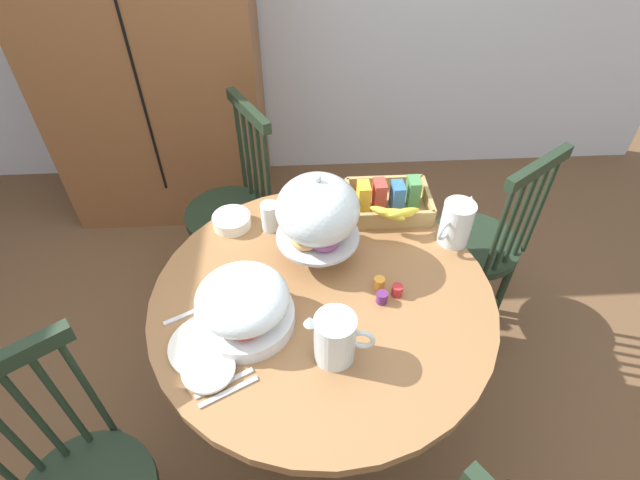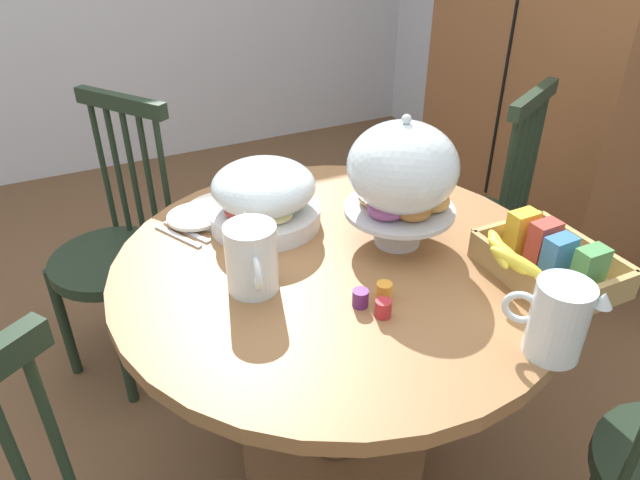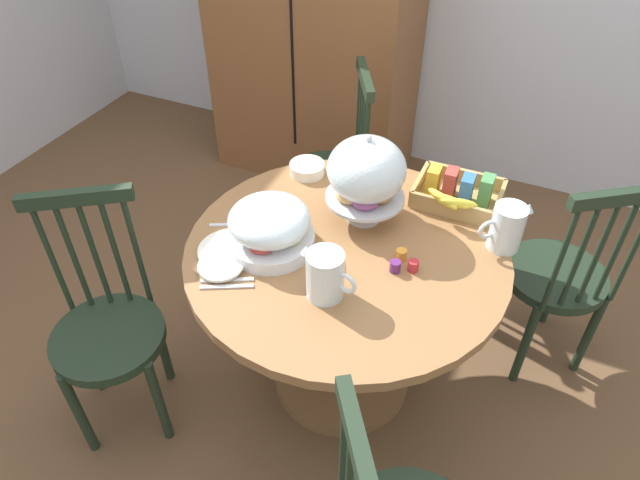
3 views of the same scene
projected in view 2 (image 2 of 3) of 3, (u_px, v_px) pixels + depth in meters
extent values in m
plane|color=brown|center=(312.00, 425.00, 1.94)|extent=(10.00, 10.00, 0.00)
cube|color=brown|center=(561.00, 40.00, 2.51)|extent=(1.10, 0.56, 1.90)
cube|color=black|center=(514.00, 23.00, 2.35)|extent=(0.01, 0.01, 1.52)
cylinder|color=olive|center=(337.00, 266.00, 1.46)|extent=(1.11, 1.11, 0.04)
cylinder|color=brown|center=(336.00, 365.00, 1.64)|extent=(0.14, 0.14, 0.63)
cylinder|color=brown|center=(334.00, 448.00, 1.83)|extent=(0.56, 0.56, 0.06)
cylinder|color=#1E2D1E|center=(601.00, 469.00, 1.54)|extent=(0.04, 0.04, 0.45)
cylinder|color=#1E2D1E|center=(466.00, 221.00, 2.19)|extent=(0.40, 0.40, 0.04)
cylinder|color=#1E2D1E|center=(442.00, 244.00, 2.48)|extent=(0.04, 0.04, 0.45)
cylinder|color=#1E2D1E|center=(410.00, 275.00, 2.29)|extent=(0.04, 0.04, 0.45)
cylinder|color=#1E2D1E|center=(506.00, 266.00, 2.34)|extent=(0.04, 0.04, 0.45)
cylinder|color=#1E2D1E|center=(478.00, 301.00, 2.15)|extent=(0.04, 0.04, 0.45)
cylinder|color=#1E2D1E|center=(533.00, 160.00, 2.08)|extent=(0.02, 0.02, 0.48)
cylinder|color=#1E2D1E|center=(527.00, 167.00, 2.03)|extent=(0.02, 0.02, 0.48)
cylinder|color=#1E2D1E|center=(519.00, 174.00, 1.99)|extent=(0.02, 0.02, 0.48)
cylinder|color=#1E2D1E|center=(512.00, 181.00, 1.94)|extent=(0.02, 0.02, 0.48)
cylinder|color=#1E2D1E|center=(504.00, 189.00, 1.89)|extent=(0.02, 0.02, 0.48)
cube|color=#1E2D1E|center=(534.00, 99.00, 1.85)|extent=(0.20, 0.33, 0.05)
cylinder|color=#1E2D1E|center=(111.00, 261.00, 1.96)|extent=(0.40, 0.40, 0.04)
cylinder|color=#1E2D1E|center=(64.00, 323.00, 2.04)|extent=(0.04, 0.04, 0.45)
cylinder|color=#1E2D1E|center=(123.00, 351.00, 1.92)|extent=(0.04, 0.04, 0.45)
cylinder|color=#1E2D1E|center=(124.00, 282.00, 2.24)|extent=(0.04, 0.04, 0.45)
cylinder|color=#1E2D1E|center=(180.00, 305.00, 2.13)|extent=(0.04, 0.04, 0.45)
cylinder|color=#1E2D1E|center=(104.00, 169.00, 2.01)|extent=(0.02, 0.02, 0.48)
cylinder|color=#1E2D1E|center=(119.00, 174.00, 1.98)|extent=(0.02, 0.02, 0.48)
cylinder|color=#1E2D1E|center=(134.00, 178.00, 1.96)|extent=(0.02, 0.02, 0.48)
cylinder|color=#1E2D1E|center=(150.00, 183.00, 1.93)|extent=(0.02, 0.02, 0.48)
cylinder|color=#1E2D1E|center=(166.00, 188.00, 1.90)|extent=(0.02, 0.02, 0.48)
cube|color=#1E2D1E|center=(120.00, 102.00, 1.82)|extent=(0.32, 0.23, 0.05)
cylinder|color=#1E2D1E|center=(61.00, 456.00, 1.02)|extent=(0.02, 0.02, 0.48)
cylinder|color=silver|center=(397.00, 239.00, 1.52)|extent=(0.12, 0.12, 0.02)
cylinder|color=silver|center=(398.00, 227.00, 1.50)|extent=(0.03, 0.03, 0.09)
cylinder|color=silver|center=(399.00, 209.00, 1.47)|extent=(0.28, 0.28, 0.01)
torus|color=#B27033|center=(412.00, 209.00, 1.42)|extent=(0.10, 0.10, 0.03)
torus|color=#D19347|center=(431.00, 201.00, 1.46)|extent=(0.10, 0.10, 0.03)
torus|color=#935628|center=(397.00, 188.00, 1.52)|extent=(0.10, 0.10, 0.03)
torus|color=tan|center=(377.00, 197.00, 1.48)|extent=(0.10, 0.10, 0.03)
torus|color=#994C84|center=(386.00, 208.00, 1.43)|extent=(0.10, 0.10, 0.03)
ellipsoid|color=silver|center=(403.00, 167.00, 1.41)|extent=(0.27, 0.27, 0.22)
sphere|color=silver|center=(407.00, 119.00, 1.35)|extent=(0.02, 0.02, 0.02)
cylinder|color=silver|center=(265.00, 216.00, 1.59)|extent=(0.30, 0.30, 0.05)
ellipsoid|color=beige|center=(276.00, 215.00, 1.52)|extent=(0.09, 0.09, 0.03)
ellipsoid|color=#8CBF59|center=(289.00, 200.00, 1.59)|extent=(0.09, 0.09, 0.03)
ellipsoid|color=#6B2D4C|center=(255.00, 194.00, 1.62)|extent=(0.09, 0.09, 0.03)
ellipsoid|color=#CC3D33|center=(241.00, 210.00, 1.54)|extent=(0.09, 0.09, 0.03)
ellipsoid|color=silver|center=(264.00, 186.00, 1.54)|extent=(0.28, 0.28, 0.13)
cylinder|color=silver|center=(558.00, 320.00, 1.13)|extent=(0.11, 0.11, 0.16)
cylinder|color=orange|center=(556.00, 330.00, 1.14)|extent=(0.10, 0.10, 0.11)
cone|color=silver|center=(604.00, 299.00, 1.07)|extent=(0.05, 0.05, 0.03)
torus|color=silver|center=(521.00, 307.00, 1.15)|extent=(0.06, 0.06, 0.07)
cylinder|color=silver|center=(252.00, 258.00, 1.31)|extent=(0.12, 0.12, 0.16)
cylinder|color=white|center=(252.00, 267.00, 1.32)|extent=(0.10, 0.10, 0.11)
cone|color=silver|center=(245.00, 217.00, 1.33)|extent=(0.04, 0.04, 0.03)
torus|color=silver|center=(257.00, 274.00, 1.24)|extent=(0.08, 0.03, 0.07)
cube|color=tan|center=(547.00, 272.00, 1.39)|extent=(0.30, 0.22, 0.01)
cube|color=tan|center=(513.00, 274.00, 1.34)|extent=(0.30, 0.02, 0.07)
cube|color=tan|center=(584.00, 251.00, 1.42)|extent=(0.30, 0.02, 0.07)
cube|color=tan|center=(506.00, 233.00, 1.49)|extent=(0.02, 0.22, 0.07)
cube|color=tan|center=(601.00, 297.00, 1.26)|extent=(0.02, 0.22, 0.07)
cube|color=gold|center=(521.00, 232.00, 1.43)|extent=(0.05, 0.07, 0.11)
cube|color=#B23D33|center=(543.00, 243.00, 1.39)|extent=(0.05, 0.07, 0.11)
cube|color=#336BAD|center=(558.00, 258.00, 1.33)|extent=(0.05, 0.07, 0.11)
cube|color=#47894C|center=(589.00, 270.00, 1.30)|extent=(0.04, 0.07, 0.11)
ellipsoid|color=yellow|center=(498.00, 249.00, 1.32)|extent=(0.14, 0.08, 0.05)
ellipsoid|color=yellow|center=(507.00, 255.00, 1.30)|extent=(0.13, 0.03, 0.05)
ellipsoid|color=yellow|center=(517.00, 262.00, 1.27)|extent=(0.14, 0.08, 0.05)
cylinder|color=white|center=(224.00, 210.00, 1.65)|extent=(0.22, 0.22, 0.01)
cylinder|color=white|center=(195.00, 217.00, 1.60)|extent=(0.15, 0.15, 0.01)
cylinder|color=white|center=(392.00, 175.00, 1.81)|extent=(0.14, 0.14, 0.04)
cylinder|color=silver|center=(413.00, 185.00, 1.68)|extent=(0.06, 0.06, 0.11)
cylinder|color=#B7282D|center=(385.00, 308.00, 1.26)|extent=(0.04, 0.04, 0.04)
cylinder|color=orange|center=(384.00, 291.00, 1.31)|extent=(0.04, 0.04, 0.04)
cylinder|color=#5B2366|center=(360.00, 298.00, 1.29)|extent=(0.04, 0.04, 0.04)
cube|color=silver|center=(186.00, 232.00, 1.56)|extent=(0.16, 0.09, 0.01)
cube|color=silver|center=(178.00, 236.00, 1.54)|extent=(0.16, 0.09, 0.01)
cube|color=silver|center=(258.00, 193.00, 1.75)|extent=(0.16, 0.09, 0.01)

